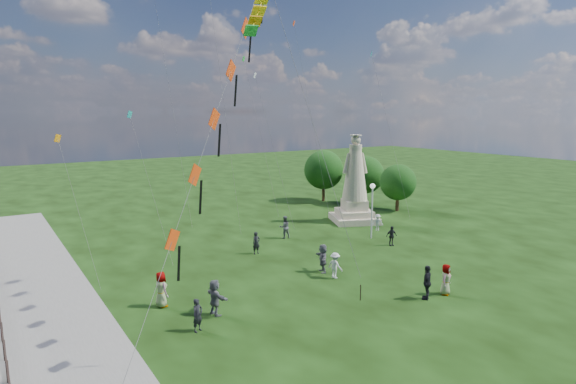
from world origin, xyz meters
TOP-DOWN VIEW (x-y plane):
  - ground at (36.75, 10.00)m, footprint 106.50×160.00m
  - waterfront at (-15.24, 8.99)m, footprint 200.00×200.00m
  - statue at (12.92, 17.88)m, footprint 5.30×5.30m
  - lamppost at (10.10, 12.49)m, footprint 0.42×0.42m
  - tree_row at (18.51, 24.38)m, footprint 7.16×12.87m
  - person_0 at (-8.48, 4.35)m, footprint 0.69×0.59m
  - person_2 at (1.60, 6.61)m, footprint 0.77×1.15m
  - person_3 at (3.70, 1.13)m, footprint 1.27×1.14m
  - person_4 at (5.13, 1.02)m, footprint 1.01×0.82m
  - person_5 at (-7.00, 5.62)m, footprint 0.96×1.82m
  - person_6 at (0.03, 13.80)m, footprint 0.61×0.41m
  - person_7 at (4.15, 16.41)m, footprint 0.98×0.70m
  - person_8 at (12.36, 14.12)m, footprint 1.03×0.97m
  - person_9 at (9.88, 9.99)m, footprint 0.99×0.65m
  - person_10 at (-8.95, 8.15)m, footprint 0.75×1.03m
  - person_11 at (1.63, 7.93)m, footprint 1.36×1.89m
  - red_kite_train at (-6.86, 4.61)m, footprint 11.06×9.35m
  - small_kites at (3.10, 22.78)m, footprint 30.33×16.56m

SIDE VIEW (x-z plane):
  - ground at x=36.75m, z-range -0.60..0.00m
  - waterfront at x=-15.24m, z-range -0.82..0.69m
  - person_8 at x=12.36m, z-range 0.00..1.45m
  - person_9 at x=9.88m, z-range 0.00..1.55m
  - person_0 at x=-8.48m, z-range 0.00..1.61m
  - person_2 at x=1.60m, z-range 0.00..1.63m
  - person_6 at x=0.03m, z-range 0.00..1.64m
  - person_4 at x=5.13m, z-range 0.00..1.78m
  - person_7 at x=4.15m, z-range 0.00..1.86m
  - person_11 at x=1.63m, z-range 0.00..1.87m
  - person_5 at x=-7.00m, z-range 0.00..1.88m
  - person_10 at x=-8.95m, z-range 0.00..1.92m
  - person_3 at x=3.70m, z-range 0.00..1.95m
  - statue at x=12.92m, z-range -1.00..7.18m
  - lamppost at x=10.10m, z-range 1.01..5.56m
  - tree_row at x=18.51m, z-range 0.45..6.37m
  - red_kite_train at x=-6.86m, z-range 2.07..19.34m
  - small_kites at x=3.10m, z-range -0.51..27.58m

